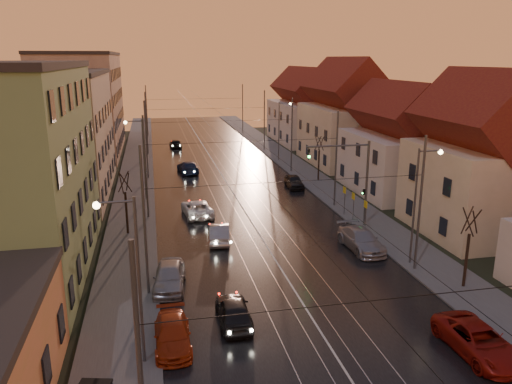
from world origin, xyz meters
TOP-DOWN VIEW (x-y plane):
  - ground at (0.00, 0.00)m, footprint 160.00×160.00m
  - road at (0.00, 40.00)m, footprint 16.00×120.00m
  - sidewalk_left at (-10.00, 40.00)m, footprint 4.00×120.00m
  - sidewalk_right at (10.00, 40.00)m, footprint 4.00×120.00m
  - tram_rail_0 at (-2.20, 40.00)m, footprint 0.06×120.00m
  - tram_rail_1 at (-0.77, 40.00)m, footprint 0.06×120.00m
  - tram_rail_2 at (0.77, 40.00)m, footprint 0.06×120.00m
  - tram_rail_3 at (2.20, 40.00)m, footprint 0.06×120.00m
  - apartment_left_2 at (-17.50, 34.00)m, footprint 10.00×20.00m
  - apartment_left_3 at (-17.50, 58.00)m, footprint 10.00×24.00m
  - house_right_1 at (17.00, 15.00)m, footprint 8.67×10.20m
  - house_right_2 at (17.00, 28.00)m, footprint 9.18×12.24m
  - house_right_3 at (17.00, 43.00)m, footprint 9.18×14.28m
  - house_right_4 at (17.00, 61.00)m, footprint 9.18×16.32m
  - catenary_pole_l_1 at (-8.60, 9.00)m, footprint 0.16×0.16m
  - catenary_pole_r_1 at (8.60, 9.00)m, footprint 0.16×0.16m
  - catenary_pole_l_2 at (-8.60, 24.00)m, footprint 0.16×0.16m
  - catenary_pole_r_2 at (8.60, 24.00)m, footprint 0.16×0.16m
  - catenary_pole_l_3 at (-8.60, 39.00)m, footprint 0.16×0.16m
  - catenary_pole_r_3 at (8.60, 39.00)m, footprint 0.16×0.16m
  - catenary_pole_l_4 at (-8.60, 54.00)m, footprint 0.16×0.16m
  - catenary_pole_r_4 at (8.60, 54.00)m, footprint 0.16×0.16m
  - catenary_pole_l_5 at (-8.60, 72.00)m, footprint 0.16×0.16m
  - catenary_pole_r_5 at (8.60, 72.00)m, footprint 0.16×0.16m
  - street_lamp_0 at (-9.10, 2.00)m, footprint 1.75×0.32m
  - street_lamp_1 at (9.10, 10.00)m, footprint 1.75×0.32m
  - street_lamp_2 at (-9.10, 30.00)m, footprint 1.75×0.32m
  - street_lamp_3 at (9.10, 46.00)m, footprint 1.75×0.32m
  - traffic_light_mast at (7.99, 18.00)m, footprint 5.30×0.32m
  - bare_tree_0 at (-10.20, 20.00)m, footprint 1.09×1.09m
  - bare_tree_1 at (10.20, 6.00)m, footprint 1.09×1.09m
  - bare_tree_2 at (10.40, 34.00)m, footprint 1.09×1.09m
  - driving_car_0 at (-4.19, 4.76)m, footprint 1.76×4.21m
  - driving_car_1 at (-3.28, 16.99)m, footprint 2.01×4.40m
  - driving_car_2 at (-4.35, 23.77)m, footprint 2.76×5.22m
  - driving_car_3 at (-3.85, 41.15)m, footprint 2.63×5.22m
  - driving_car_4 at (-4.40, 59.16)m, footprint 1.91×4.08m
  - parked_left_2 at (-7.46, 3.25)m, footprint 1.75×4.28m
  - parked_left_3 at (-7.34, 9.68)m, footprint 2.33×4.74m
  - parked_right_0 at (6.66, -0.42)m, footprint 2.43×5.09m
  - parked_right_1 at (6.65, 13.27)m, footprint 2.29×5.24m
  - parked_right_2 at (6.84, 31.55)m, footprint 1.83×4.11m

SIDE VIEW (x-z plane):
  - ground at x=0.00m, z-range 0.00..0.00m
  - road at x=0.00m, z-range 0.00..0.04m
  - tram_rail_0 at x=-2.20m, z-range 0.04..0.07m
  - tram_rail_1 at x=-0.77m, z-range 0.04..0.07m
  - tram_rail_2 at x=0.77m, z-range 0.04..0.07m
  - tram_rail_3 at x=2.20m, z-range 0.04..0.07m
  - sidewalk_left at x=-10.00m, z-range 0.00..0.15m
  - sidewalk_right at x=10.00m, z-range 0.00..0.15m
  - parked_left_2 at x=-7.46m, z-range 0.00..1.24m
  - driving_car_4 at x=-4.40m, z-range 0.00..1.35m
  - parked_right_2 at x=6.84m, z-range 0.00..1.37m
  - driving_car_2 at x=-4.35m, z-range 0.00..1.40m
  - driving_car_1 at x=-3.28m, z-range 0.00..1.40m
  - parked_right_0 at x=6.66m, z-range 0.00..1.40m
  - driving_car_0 at x=-4.19m, z-range 0.00..1.42m
  - driving_car_3 at x=-3.85m, z-range 0.00..1.45m
  - parked_right_1 at x=6.65m, z-range 0.00..1.50m
  - parked_left_3 at x=-7.34m, z-range 0.00..1.55m
  - bare_tree_0 at x=-10.20m, z-range -0.07..5.04m
  - bare_tree_1 at x=10.20m, z-range -0.07..5.04m
  - bare_tree_2 at x=10.40m, z-range -0.07..5.04m
  - catenary_pole_l_1 at x=-8.60m, z-range 0.00..9.00m
  - catenary_pole_r_1 at x=8.60m, z-range 0.00..9.00m
  - catenary_pole_l_2 at x=-8.60m, z-range 0.00..9.00m
  - catenary_pole_r_2 at x=8.60m, z-range 0.00..9.00m
  - catenary_pole_l_3 at x=-8.60m, z-range 0.00..9.00m
  - catenary_pole_r_3 at x=8.60m, z-range 0.00..9.00m
  - catenary_pole_l_4 at x=-8.60m, z-range 0.00..9.00m
  - catenary_pole_r_4 at x=8.60m, z-range 0.00..9.00m
  - catenary_pole_l_5 at x=-8.60m, z-range 0.00..9.00m
  - catenary_pole_r_5 at x=8.60m, z-range 0.00..9.00m
  - traffic_light_mast at x=7.99m, z-range 1.00..8.20m
  - house_right_2 at x=17.00m, z-range 0.04..9.24m
  - street_lamp_0 at x=-9.10m, z-range 0.89..8.89m
  - street_lamp_1 at x=9.10m, z-range 0.89..8.89m
  - street_lamp_2 at x=-9.10m, z-range 0.89..8.89m
  - street_lamp_3 at x=9.10m, z-range 0.89..8.89m
  - house_right_4 at x=17.00m, z-range 0.05..10.05m
  - house_right_1 at x=17.00m, z-range 0.05..10.85m
  - house_right_3 at x=17.00m, z-range 0.05..11.55m
  - apartment_left_2 at x=-17.50m, z-range 0.00..12.00m
  - apartment_left_3 at x=-17.50m, z-range 0.00..14.00m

